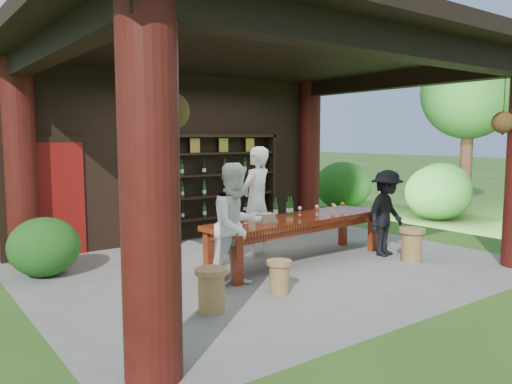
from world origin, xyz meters
TOP-DOWN VIEW (x-y plane):
  - ground at (0.00, 0.00)m, footprint 90.00×90.00m
  - pavilion at (-0.01, 0.43)m, footprint 7.50×6.00m
  - wine_shelf at (0.71, 2.45)m, footprint 2.40×0.37m
  - tasting_table at (0.49, -0.12)m, footprint 3.47×1.19m
  - stool_near_left at (-0.82, -1.23)m, footprint 0.33×0.33m
  - stool_near_right at (2.02, -1.21)m, footprint 0.42×0.42m
  - stool_far_left at (-1.91, -1.30)m, footprint 0.40×0.40m
  - host at (0.21, 0.67)m, footprint 0.80×0.65m
  - guest_woman at (-1.10, -0.65)m, footprint 0.88×0.71m
  - guest_man at (2.02, -0.67)m, footprint 1.05×0.73m
  - table_bottles at (0.43, 0.17)m, footprint 0.41×0.08m
  - table_glasses at (0.90, -0.05)m, footprint 2.25×0.25m
  - napkin_basket at (-0.27, -0.22)m, footprint 0.28×0.20m
  - shrubs at (1.95, 0.32)m, footprint 15.51×8.85m
  - trees at (3.92, 1.53)m, footprint 22.04×10.54m

SIDE VIEW (x-z plane):
  - ground at x=0.00m, z-range 0.00..0.00m
  - stool_near_left at x=-0.82m, z-range 0.01..0.45m
  - stool_far_left at x=-1.91m, z-range 0.02..0.54m
  - stool_near_right at x=2.02m, z-range 0.02..0.57m
  - shrubs at x=1.95m, z-range -0.11..1.25m
  - tasting_table at x=0.49m, z-range 0.26..1.01m
  - guest_man at x=2.02m, z-range 0.00..1.49m
  - napkin_basket at x=-0.27m, z-range 0.75..0.89m
  - table_glasses at x=0.90m, z-range 0.75..0.90m
  - guest_woman at x=-1.10m, z-range 0.00..1.71m
  - table_bottles at x=0.43m, z-range 0.75..1.06m
  - host at x=0.21m, z-range 0.00..1.90m
  - wine_shelf at x=0.71m, z-range 0.00..2.12m
  - pavilion at x=-0.01m, z-range 0.33..3.93m
  - trees at x=3.92m, z-range 0.97..5.77m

